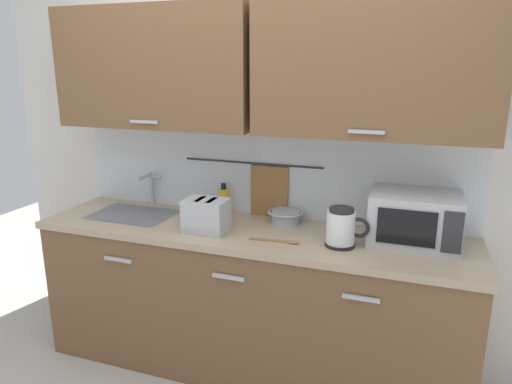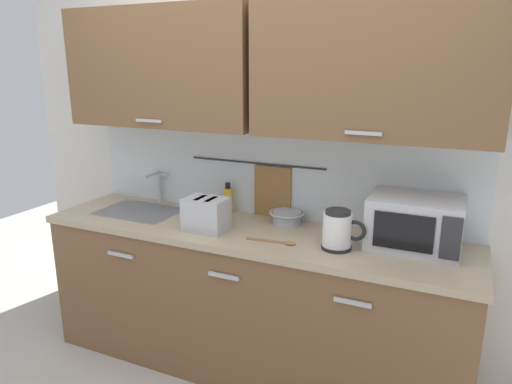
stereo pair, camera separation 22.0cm
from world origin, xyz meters
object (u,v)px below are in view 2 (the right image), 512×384
Objects in this scene: electric_kettle at (338,230)px; wooden_spoon at (277,242)px; mug_near_sink at (193,211)px; toaster at (206,214)px; microwave at (415,223)px; mixing_bowl at (287,217)px; dish_soap_bottle at (228,199)px.

wooden_spoon is (-0.31, -0.06, -0.10)m from electric_kettle.
mug_near_sink is 0.47× the size of toaster.
toaster is at bearing 177.47° from wooden_spoon.
mug_near_sink is 0.66m from wooden_spoon.
toaster is (-1.11, -0.22, -0.04)m from microwave.
toaster is (-0.38, -0.29, 0.05)m from mixing_bowl.
microwave is at bearing 27.35° from electric_kettle.
toaster is at bearing -82.96° from dish_soap_bottle.
wooden_spoon is at bearing -160.38° from microwave.
toaster is (-0.76, -0.04, -0.01)m from electric_kettle.
mixing_bowl is (0.57, 0.14, -0.00)m from mug_near_sink.
dish_soap_bottle is (-1.16, 0.13, -0.05)m from microwave.
electric_kettle reaches higher than toaster.
electric_kettle reaches higher than wooden_spoon.
electric_kettle is at bearing -34.40° from mixing_bowl.
microwave reaches higher than wooden_spoon.
microwave is 1.14m from toaster.
dish_soap_bottle is at bearing 173.62° from microwave.
electric_kettle is 0.96m from mug_near_sink.
dish_soap_bottle is at bearing 172.69° from mixing_bowl.
microwave is at bearing -6.38° from dish_soap_bottle.
microwave is 1.30m from mug_near_sink.
electric_kettle is 1.16× the size of dish_soap_bottle.
electric_kettle is 0.46m from mixing_bowl.
mixing_bowl is 0.32m from wooden_spoon.
dish_soap_bottle is 0.62m from wooden_spoon.
microwave is 3.83× the size of mug_near_sink.
dish_soap_bottle reaches higher than mug_near_sink.
wooden_spoon is (-0.67, -0.24, -0.13)m from microwave.
toaster is at bearing -177.32° from electric_kettle.
mixing_bowl is (-0.38, 0.26, -0.06)m from electric_kettle.
dish_soap_bottle is 0.77× the size of toaster.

